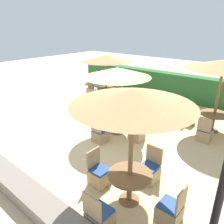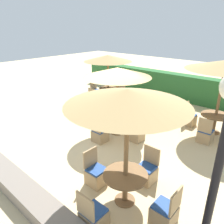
# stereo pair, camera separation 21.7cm
# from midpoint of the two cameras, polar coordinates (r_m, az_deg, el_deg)

# --- Properties ---
(ground_plane) EXTENTS (40.00, 40.00, 0.00)m
(ground_plane) POSITION_cam_midpoint_polar(r_m,az_deg,el_deg) (7.80, -3.65, -7.42)
(ground_plane) COLOR #D1BA8C
(hedge_row) EXTENTS (13.00, 0.70, 1.36)m
(hedge_row) POSITION_cam_midpoint_polar(r_m,az_deg,el_deg) (12.41, 16.15, 6.41)
(hedge_row) COLOR #28602D
(hedge_row) RESTS_ON ground_plane
(stone_border) EXTENTS (10.00, 0.56, 0.37)m
(stone_border) POSITION_cam_midpoint_polar(r_m,az_deg,el_deg) (6.19, -25.16, -16.42)
(stone_border) COLOR slate
(stone_border) RESTS_ON ground_plane
(parasol_back_right) EXTENTS (2.66, 2.66, 2.71)m
(parasol_back_right) POSITION_cam_midpoint_polar(r_m,az_deg,el_deg) (8.50, 26.53, 11.01)
(parasol_back_right) COLOR brown
(parasol_back_right) RESTS_ON ground_plane
(round_table_back_right) EXTENTS (1.07, 1.07, 0.72)m
(round_table_back_right) POSITION_cam_midpoint_polar(r_m,az_deg,el_deg) (9.01, 24.45, -1.27)
(round_table_back_right) COLOR brown
(round_table_back_right) RESTS_ON ground_plane
(patio_chair_back_right_west) EXTENTS (0.46, 0.46, 0.93)m
(patio_chair_back_right_west) POSITION_cam_midpoint_polar(r_m,az_deg,el_deg) (9.42, 18.51, -1.46)
(patio_chair_back_right_west) COLOR tan
(patio_chair_back_right_west) RESTS_ON ground_plane
(patio_chair_back_right_south) EXTENTS (0.46, 0.46, 0.93)m
(patio_chair_back_right_south) POSITION_cam_midpoint_polar(r_m,az_deg,el_deg) (8.28, 22.33, -5.29)
(patio_chair_back_right_south) COLOR tan
(patio_chair_back_right_south) RESTS_ON ground_plane
(parasol_back_left) EXTENTS (2.42, 2.42, 2.42)m
(parasol_back_left) POSITION_cam_midpoint_polar(r_m,az_deg,el_deg) (11.19, -2.26, 13.82)
(parasol_back_left) COLOR brown
(parasol_back_left) RESTS_ON ground_plane
(round_table_back_left) EXTENTS (0.94, 0.94, 0.72)m
(round_table_back_left) POSITION_cam_midpoint_polar(r_m,az_deg,el_deg) (11.55, -2.13, 5.42)
(round_table_back_left) COLOR brown
(round_table_back_left) RESTS_ON ground_plane
(patio_chair_back_left_south) EXTENTS (0.46, 0.46, 0.93)m
(patio_chair_back_left_south) POSITION_cam_midpoint_polar(r_m,az_deg,el_deg) (10.97, -5.55, 2.91)
(patio_chair_back_left_south) COLOR tan
(patio_chair_back_left_south) RESTS_ON ground_plane
(patio_chair_back_left_west) EXTENTS (0.46, 0.46, 0.93)m
(patio_chair_back_left_west) POSITION_cam_midpoint_polar(r_m,az_deg,el_deg) (12.21, -5.33, 4.89)
(patio_chair_back_left_west) COLOR tan
(patio_chair_back_left_west) RESTS_ON ground_plane
(patio_chair_back_left_north) EXTENTS (0.46, 0.46, 0.93)m
(patio_chair_back_left_north) POSITION_cam_midpoint_polar(r_m,az_deg,el_deg) (12.34, 0.84, 5.16)
(patio_chair_back_left_north) COLOR tan
(patio_chair_back_left_north) RESTS_ON ground_plane
(parasol_front_right) EXTENTS (2.47, 2.47, 2.69)m
(parasol_front_right) POSITION_cam_midpoint_polar(r_m,az_deg,el_deg) (4.17, 3.97, 3.77)
(parasol_front_right) COLOR brown
(parasol_front_right) RESTS_ON ground_plane
(round_table_front_right) EXTENTS (1.00, 1.00, 0.74)m
(round_table_front_right) POSITION_cam_midpoint_polar(r_m,az_deg,el_deg) (5.12, 3.38, -17.39)
(round_table_front_right) COLOR brown
(round_table_front_right) RESTS_ON ground_plane
(patio_chair_front_right_north) EXTENTS (0.46, 0.46, 0.93)m
(patio_chair_front_right_north) POSITION_cam_midpoint_polar(r_m,az_deg,el_deg) (5.94, 8.68, -15.09)
(patio_chair_front_right_north) COLOR tan
(patio_chair_front_right_north) RESTS_ON ground_plane
(patio_chair_front_right_west) EXTENTS (0.46, 0.46, 0.93)m
(patio_chair_front_right_west) POSITION_cam_midpoint_polar(r_m,az_deg,el_deg) (5.79, -4.47, -16.05)
(patio_chair_front_right_west) COLOR tan
(patio_chair_front_right_west) RESTS_ON ground_plane
(patio_chair_front_right_east) EXTENTS (0.46, 0.46, 0.93)m
(patio_chair_front_right_east) POSITION_cam_midpoint_polar(r_m,az_deg,el_deg) (5.02, 13.63, -23.95)
(patio_chair_front_right_east) COLOR tan
(patio_chair_front_right_east) RESTS_ON ground_plane
(patio_chair_front_right_south) EXTENTS (0.46, 0.46, 0.93)m
(patio_chair_front_right_south) POSITION_cam_midpoint_polar(r_m,az_deg,el_deg) (4.81, -4.74, -25.86)
(patio_chair_front_right_south) COLOR tan
(patio_chair_front_right_south) RESTS_ON ground_plane
(parasol_center) EXTENTS (2.35, 2.35, 2.46)m
(parasol_center) POSITION_cam_midpoint_polar(r_m,az_deg,el_deg) (7.55, 0.54, 10.26)
(parasol_center) COLOR brown
(parasol_center) RESTS_ON ground_plane
(round_table_center) EXTENTS (0.97, 0.97, 0.72)m
(round_table_center) POSITION_cam_midpoint_polar(r_m,az_deg,el_deg) (8.09, 0.50, -1.92)
(round_table_center) COLOR brown
(round_table_center) RESTS_ON ground_plane
(patio_chair_center_east) EXTENTS (0.46, 0.46, 0.93)m
(patio_chair_center_east) POSITION_cam_midpoint_polar(r_m,az_deg,el_deg) (7.74, 5.78, -5.54)
(patio_chair_center_east) COLOR tan
(patio_chair_center_east) RESTS_ON ground_plane
(patio_chair_center_north) EXTENTS (0.46, 0.46, 0.93)m
(patio_chair_center_north) POSITION_cam_midpoint_polar(r_m,az_deg,el_deg) (8.95, 4.18, -1.54)
(patio_chair_center_north) COLOR tan
(patio_chair_center_north) RESTS_ON ground_plane
(patio_chair_center_south) EXTENTS (0.46, 0.46, 0.93)m
(patio_chair_center_south) POSITION_cam_midpoint_polar(r_m,az_deg,el_deg) (7.62, -3.95, -5.93)
(patio_chair_center_south) COLOR tan
(patio_chair_center_south) RESTS_ON ground_plane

